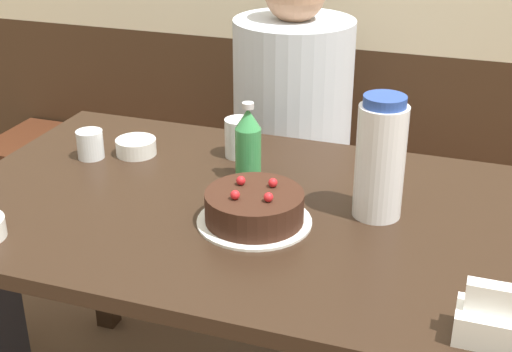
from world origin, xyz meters
name	(u,v)px	position (x,y,z in m)	size (l,w,h in m)	color
bench_seat	(321,233)	(0.00, 0.83, 0.21)	(2.63, 0.38, 0.42)	#472314
dining_table	(238,240)	(0.00, 0.00, 0.64)	(1.32, 0.84, 0.74)	black
birthday_cake	(254,208)	(0.06, -0.07, 0.77)	(0.25, 0.25, 0.09)	white
water_pitcher	(380,159)	(0.30, 0.05, 0.87)	(0.11, 0.11, 0.27)	white
soju_bottle	(248,144)	(-0.02, 0.13, 0.83)	(0.06, 0.06, 0.19)	#388E4C
napkin_holder	(490,320)	(0.55, -0.32, 0.78)	(0.11, 0.08, 0.11)	white
bowl_soup_white	(136,147)	(-0.35, 0.18, 0.76)	(0.10, 0.10, 0.04)	white
glass_water_tall	(239,138)	(-0.09, 0.25, 0.79)	(0.07, 0.07, 0.10)	silver
glass_tumbler_short	(90,144)	(-0.45, 0.12, 0.77)	(0.07, 0.07, 0.07)	silver
person_teal_shirt	(291,152)	(-0.07, 0.68, 0.58)	(0.37, 0.37, 1.18)	#33333D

